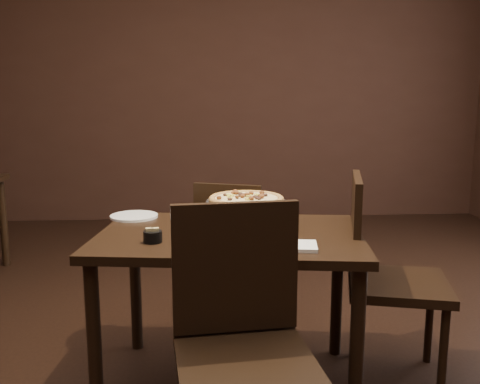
{
  "coord_description": "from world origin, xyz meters",
  "views": [
    {
      "loc": [
        -0.09,
        -2.33,
        1.36
      ],
      "look_at": [
        0.08,
        0.06,
        0.92
      ],
      "focal_mm": 40.0,
      "sensor_mm": 36.0,
      "label": 1
    }
  ],
  "objects": [
    {
      "name": "pizza_stand",
      "position": [
        0.12,
        0.13,
        0.87
      ],
      "size": [
        0.38,
        0.38,
        0.16
      ],
      "color": "silver",
      "rests_on": "dining_table"
    },
    {
      "name": "pepper_flake_shaker",
      "position": [
        -0.05,
        -0.1,
        0.8
      ],
      "size": [
        0.07,
        0.07,
        0.12
      ],
      "color": "#99210D",
      "rests_on": "dining_table"
    },
    {
      "name": "chair_side",
      "position": [
        0.76,
        0.04,
        0.54
      ],
      "size": [
        0.56,
        0.56,
        0.98
      ],
      "rotation": [
        0.0,
        0.0,
        1.32
      ],
      "color": "black",
      "rests_on": "ground"
    },
    {
      "name": "chair_far",
      "position": [
        0.09,
        0.76,
        0.47
      ],
      "size": [
        0.51,
        0.51,
        0.86
      ],
      "rotation": [
        0.0,
        0.0,
        2.8
      ],
      "color": "black",
      "rests_on": "ground"
    },
    {
      "name": "room",
      "position": [
        0.06,
        0.03,
        1.4
      ],
      "size": [
        6.04,
        7.04,
        2.84
      ],
      "color": "black",
      "rests_on": "ground"
    },
    {
      "name": "plate_near",
      "position": [
        0.13,
        -0.26,
        0.75
      ],
      "size": [
        0.23,
        0.23,
        0.01
      ],
      "primitive_type": "cylinder",
      "color": "white",
      "rests_on": "dining_table"
    },
    {
      "name": "dining_table",
      "position": [
        0.03,
        0.01,
        0.64
      ],
      "size": [
        1.28,
        0.94,
        0.74
      ],
      "rotation": [
        0.0,
        0.0,
        -0.13
      ],
      "color": "black",
      "rests_on": "ground"
    },
    {
      "name": "napkin_stack",
      "position": [
        0.3,
        -0.25,
        0.75
      ],
      "size": [
        0.17,
        0.17,
        0.02
      ],
      "primitive_type": "cube",
      "rotation": [
        0.0,
        0.0,
        -0.15
      ],
      "color": "white",
      "rests_on": "dining_table"
    },
    {
      "name": "parmesan_shaker",
      "position": [
        -0.08,
        -0.19,
        0.79
      ],
      "size": [
        0.06,
        0.06,
        0.1
      ],
      "color": "beige",
      "rests_on": "dining_table"
    },
    {
      "name": "packet_caddy",
      "position": [
        -0.3,
        -0.12,
        0.77
      ],
      "size": [
        0.08,
        0.08,
        0.06
      ],
      "rotation": [
        0.0,
        0.0,
        0.14
      ],
      "color": "black",
      "rests_on": "dining_table"
    },
    {
      "name": "serving_spatula",
      "position": [
        0.06,
        -0.08,
        0.87
      ],
      "size": [
        0.16,
        0.16,
        0.02
      ],
      "rotation": [
        0.0,
        0.0,
        -0.96
      ],
      "color": "silver",
      "rests_on": "pizza_stand"
    },
    {
      "name": "plate_left",
      "position": [
        -0.44,
        0.36,
        0.75
      ],
      "size": [
        0.24,
        0.24,
        0.01
      ],
      "primitive_type": "cylinder",
      "color": "white",
      "rests_on": "dining_table"
    },
    {
      "name": "chair_near",
      "position": [
        0.04,
        -0.61,
        0.54
      ],
      "size": [
        0.5,
        0.5,
        0.98
      ],
      "rotation": [
        0.0,
        0.0,
        0.1
      ],
      "color": "black",
      "rests_on": "ground"
    }
  ]
}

